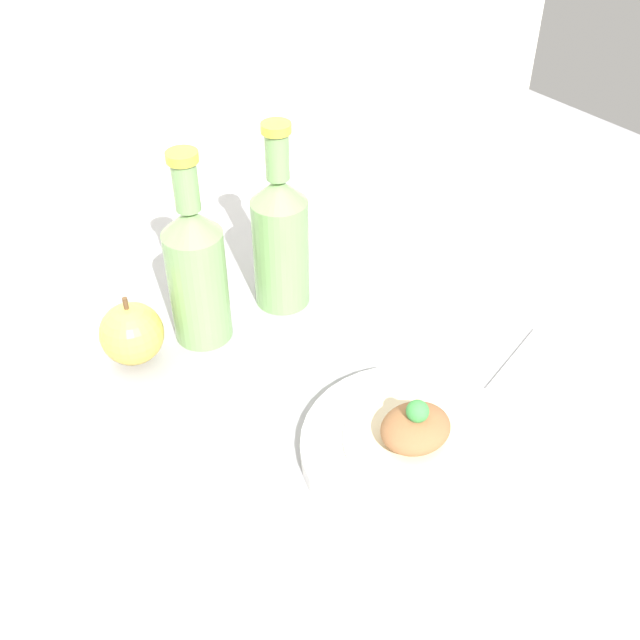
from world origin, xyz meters
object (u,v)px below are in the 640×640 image
(cider_bottle_left, at_px, (196,270))
(apple, at_px, (132,333))
(cider_bottle_right, at_px, (280,237))
(plate, at_px, (413,446))
(plated_food, at_px, (415,431))

(cider_bottle_left, bearing_deg, apple, 174.32)
(apple, bearing_deg, cider_bottle_right, -2.43)
(cider_bottle_left, xyz_separation_m, cider_bottle_right, (0.13, 0.00, 0.00))
(plate, bearing_deg, cider_bottle_left, 104.48)
(plate, relative_size, plated_food, 1.59)
(plated_food, height_order, apple, apple)
(plate, height_order, plated_food, plated_food)
(plated_food, xyz_separation_m, cider_bottle_right, (0.05, 0.34, 0.07))
(plated_food, xyz_separation_m, apple, (-0.19, 0.35, 0.00))
(cider_bottle_left, xyz_separation_m, apple, (-0.10, 0.01, -0.07))
(cider_bottle_right, bearing_deg, plated_food, -97.70)
(cider_bottle_left, bearing_deg, plated_food, -75.52)
(plate, bearing_deg, plated_food, 90.00)
(plate, distance_m, plated_food, 0.03)
(plated_food, relative_size, apple, 1.65)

